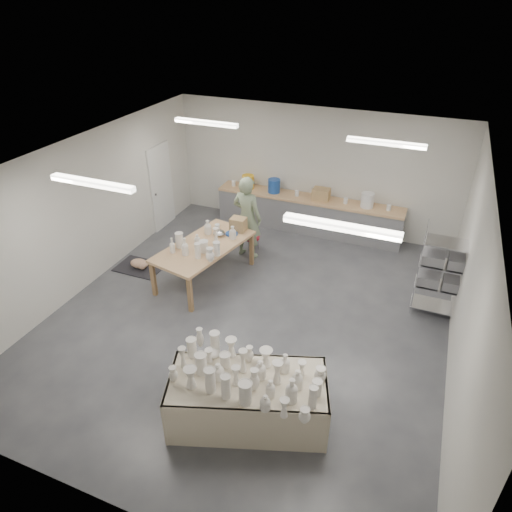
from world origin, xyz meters
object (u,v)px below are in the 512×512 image
at_px(drying_table, 248,397).
at_px(red_stool, 252,238).
at_px(potter, 247,218).
at_px(work_table, 208,244).

distance_m(drying_table, red_stool, 4.84).
bearing_deg(drying_table, potter, 94.22).
bearing_deg(work_table, potter, 83.98).
bearing_deg(work_table, red_stool, 87.18).
distance_m(potter, red_stool, 0.71).
height_order(drying_table, potter, potter).
bearing_deg(drying_table, work_table, 106.64).
bearing_deg(drying_table, red_stool, 92.97).
relative_size(drying_table, work_table, 1.01).
xyz_separation_m(work_table, red_stool, (0.38, 1.44, -0.52)).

